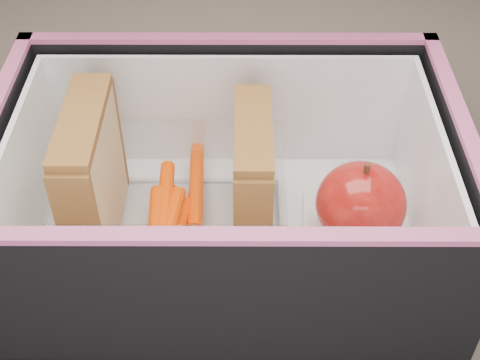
# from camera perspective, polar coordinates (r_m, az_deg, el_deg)

# --- Properties ---
(kitchen_table) EXTENTS (1.20, 0.80, 0.75)m
(kitchen_table) POSITION_cam_1_polar(r_m,az_deg,el_deg) (0.64, 0.95, -8.36)
(kitchen_table) COLOR brown
(kitchen_table) RESTS_ON ground
(lunch_bag) EXTENTS (0.33, 0.34, 0.31)m
(lunch_bag) POSITION_cam_1_polar(r_m,az_deg,el_deg) (0.49, -1.16, 0.28)
(lunch_bag) COLOR black
(lunch_bag) RESTS_ON kitchen_table
(plastic_tub) EXTENTS (0.16, 0.12, 0.07)m
(plastic_tub) POSITION_cam_1_polar(r_m,az_deg,el_deg) (0.51, -5.61, -1.83)
(plastic_tub) COLOR white
(plastic_tub) RESTS_ON lunch_bag
(sandwich_left) EXTENTS (0.03, 0.10, 0.11)m
(sandwich_left) POSITION_cam_1_polar(r_m,az_deg,el_deg) (0.50, -12.50, 0.25)
(sandwich_left) COLOR #DDC689
(sandwich_left) RESTS_ON plastic_tub
(sandwich_right) EXTENTS (0.03, 0.09, 0.11)m
(sandwich_right) POSITION_cam_1_polar(r_m,az_deg,el_deg) (0.49, 1.04, -0.07)
(sandwich_right) COLOR #DDC689
(sandwich_right) RESTS_ON plastic_tub
(carrot_sticks) EXTENTS (0.04, 0.16, 0.03)m
(carrot_sticks) POSITION_cam_1_polar(r_m,az_deg,el_deg) (0.51, -5.70, -4.36)
(carrot_sticks) COLOR #FD3E00
(carrot_sticks) RESTS_ON plastic_tub
(paper_napkin) EXTENTS (0.08, 0.08, 0.01)m
(paper_napkin) POSITION_cam_1_polar(r_m,az_deg,el_deg) (0.53, 9.30, -4.12)
(paper_napkin) COLOR white
(paper_napkin) RESTS_ON lunch_bag
(red_apple) EXTENTS (0.08, 0.08, 0.07)m
(red_apple) POSITION_cam_1_polar(r_m,az_deg,el_deg) (0.51, 10.26, -2.02)
(red_apple) COLOR maroon
(red_apple) RESTS_ON paper_napkin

